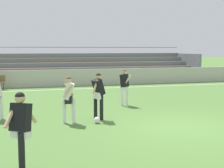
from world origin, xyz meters
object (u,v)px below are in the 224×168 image
Objects in this scene: player_white_deep_cover at (69,96)px; player_dark_wide_right at (21,126)px; bleacher_stand at (60,67)px; player_dark_pressing_high at (124,84)px; player_dark_on_ball at (98,92)px; soccer_ball at (97,120)px.

player_dark_wide_right reaches higher than player_white_deep_cover.
bleacher_stand reaches higher than player_dark_pressing_high.
bleacher_stand is 13.13× the size of player_dark_wide_right.
bleacher_stand is 11.51m from player_dark_pressing_high.
bleacher_stand reaches higher than player_dark_wide_right.
player_dark_on_ball is 7.66× the size of soccer_ball.
soccer_ball is at bearing -91.67° from bleacher_stand.
player_dark_on_ball is 1.04× the size of player_white_deep_cover.
player_dark_on_ball is (-0.23, -13.88, -0.14)m from bleacher_stand.
player_dark_pressing_high is at bearing 54.25° from player_dark_on_ball.
player_dark_wide_right is (-2.66, -4.48, 0.00)m from player_dark_on_ball.
player_white_deep_cover is 7.35× the size of soccer_ball.
player_white_deep_cover is (-1.10, -0.26, -0.05)m from player_dark_on_ball.
player_dark_pressing_high is (2.88, 2.73, 0.01)m from player_white_deep_cover.
player_dark_on_ball reaches higher than soccer_ball.
bleacher_stand is 13.88m from player_dark_on_ball.
soccer_ball is (-1.97, -3.03, -0.86)m from player_dark_pressing_high.
player_dark_pressing_high is (1.78, 2.47, -0.04)m from player_dark_on_ball.
bleacher_stand is at bearing 84.61° from player_white_deep_cover.
player_dark_wide_right is 4.72m from soccer_ball.
soccer_ball is (-0.42, -14.44, -1.03)m from bleacher_stand.
player_dark_on_ball is 1.00× the size of player_dark_wide_right.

